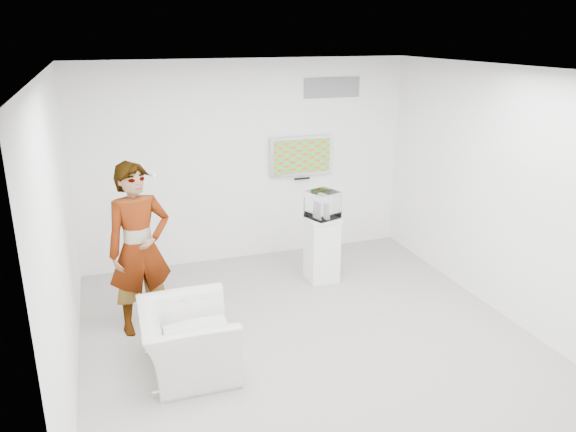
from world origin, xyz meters
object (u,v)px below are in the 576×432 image
at_px(pedestal, 322,249).
at_px(armchair, 188,340).
at_px(floor_uplight, 325,242).
at_px(tv, 301,156).
at_px(person, 139,249).

bearing_deg(pedestal, armchair, -142.54).
xyz_separation_m(pedestal, floor_uplight, (0.47, 1.02, -0.33)).
height_order(tv, armchair, tv).
relative_size(person, armchair, 1.88).
height_order(tv, person, person).
relative_size(person, pedestal, 2.18).
xyz_separation_m(armchair, floor_uplight, (2.61, 2.66, -0.21)).
height_order(armchair, floor_uplight, armchair).
bearing_deg(armchair, floor_uplight, -43.46).
distance_m(pedestal, floor_uplight, 1.16).
relative_size(pedestal, floor_uplight, 3.38).
xyz_separation_m(person, armchair, (0.35, -1.02, -0.66)).
height_order(tv, floor_uplight, tv).
bearing_deg(floor_uplight, pedestal, -114.61).
bearing_deg(tv, armchair, -128.93).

